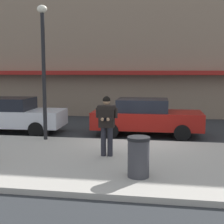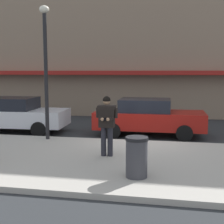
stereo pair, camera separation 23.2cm
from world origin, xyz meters
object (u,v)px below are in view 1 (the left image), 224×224
trash_bin (138,157)px  man_texting_on_phone (107,119)px  parked_sedan_near (11,115)px  parked_sedan_mid (146,117)px  street_lamp_post (43,58)px

trash_bin → man_texting_on_phone: bearing=122.4°
parked_sedan_near → parked_sedan_mid: bearing=3.4°
parked_sedan_near → parked_sedan_mid: 5.85m
parked_sedan_mid → man_texting_on_phone: man_texting_on_phone is taller
parked_sedan_near → street_lamp_post: 3.62m
parked_sedan_mid → street_lamp_post: 4.77m
street_lamp_post → trash_bin: bearing=-44.0°
man_texting_on_phone → street_lamp_post: 3.81m
parked_sedan_mid → street_lamp_post: street_lamp_post is taller
street_lamp_post → trash_bin: (3.77, -3.65, -2.51)m
man_texting_on_phone → street_lamp_post: (-2.68, 1.93, 1.89)m
street_lamp_post → trash_bin: size_ratio=4.98×
parked_sedan_mid → street_lamp_post: size_ratio=0.93×
trash_bin → parked_sedan_near: bearing=138.4°
parked_sedan_mid → trash_bin: parked_sedan_mid is taller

